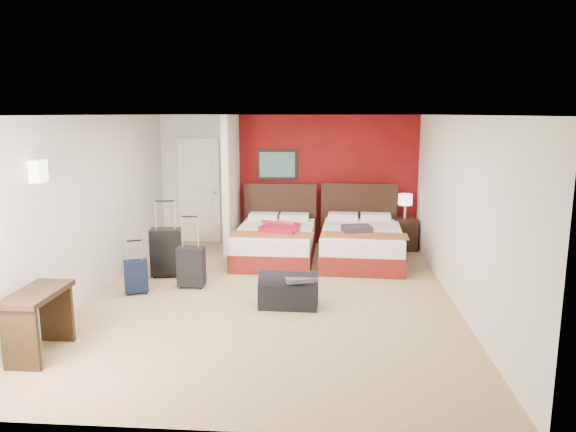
# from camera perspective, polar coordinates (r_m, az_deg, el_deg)

# --- Properties ---
(ground) EXTENTS (6.50, 6.50, 0.00)m
(ground) POSITION_cam_1_polar(r_m,az_deg,el_deg) (7.59, -1.86, -8.56)
(ground) COLOR tan
(ground) RESTS_ON ground
(room_walls) EXTENTS (5.02, 6.52, 2.50)m
(room_walls) POSITION_cam_1_polar(r_m,az_deg,el_deg) (8.90, -9.97, 2.51)
(room_walls) COLOR silver
(room_walls) RESTS_ON ground
(red_accent_panel) EXTENTS (3.50, 0.04, 2.50)m
(red_accent_panel) POSITION_cam_1_polar(r_m,az_deg,el_deg) (10.43, 4.09, 3.81)
(red_accent_panel) COLOR maroon
(red_accent_panel) RESTS_ON ground
(partition_wall) EXTENTS (0.12, 1.20, 2.50)m
(partition_wall) POSITION_cam_1_polar(r_m,az_deg,el_deg) (9.97, -6.05, 3.46)
(partition_wall) COLOR silver
(partition_wall) RESTS_ON ground
(entry_door) EXTENTS (0.82, 0.06, 2.05)m
(entry_door) POSITION_cam_1_polar(r_m,az_deg,el_deg) (10.73, -9.42, 2.68)
(entry_door) COLOR silver
(entry_door) RESTS_ON ground
(bed_left) EXTENTS (1.36, 1.91, 0.56)m
(bed_left) POSITION_cam_1_polar(r_m,az_deg,el_deg) (9.36, -1.37, -2.99)
(bed_left) COLOR silver
(bed_left) RESTS_ON ground
(bed_right) EXTENTS (1.46, 2.01, 0.58)m
(bed_right) POSITION_cam_1_polar(r_m,az_deg,el_deg) (9.33, 7.80, -3.08)
(bed_right) COLOR silver
(bed_right) RESTS_ON ground
(red_suitcase_open) EXTENTS (0.80, 0.96, 0.10)m
(red_suitcase_open) POSITION_cam_1_polar(r_m,az_deg,el_deg) (9.18, -0.82, -1.12)
(red_suitcase_open) COLOR #B30F26
(red_suitcase_open) RESTS_ON bed_left
(jacket_bundle) EXTENTS (0.53, 0.46, 0.11)m
(jacket_bundle) POSITION_cam_1_polar(r_m,az_deg,el_deg) (8.96, 7.33, -1.38)
(jacket_bundle) COLOR #37363B
(jacket_bundle) RESTS_ON bed_right
(nightstand) EXTENTS (0.47, 0.47, 0.60)m
(nightstand) POSITION_cam_1_polar(r_m,az_deg,el_deg) (10.29, 12.22, -1.88)
(nightstand) COLOR black
(nightstand) RESTS_ON ground
(table_lamp) EXTENTS (0.34, 0.34, 0.46)m
(table_lamp) POSITION_cam_1_polar(r_m,az_deg,el_deg) (10.19, 12.34, 1.01)
(table_lamp) COLOR beige
(table_lamp) RESTS_ON nightstand
(suitcase_black) EXTENTS (0.52, 0.37, 0.73)m
(suitcase_black) POSITION_cam_1_polar(r_m,az_deg,el_deg) (8.63, -12.74, -3.90)
(suitcase_black) COLOR black
(suitcase_black) RESTS_ON ground
(suitcase_charcoal) EXTENTS (0.39, 0.25, 0.57)m
(suitcase_charcoal) POSITION_cam_1_polar(r_m,az_deg,el_deg) (8.03, -10.24, -5.48)
(suitcase_charcoal) COLOR black
(suitcase_charcoal) RESTS_ON ground
(suitcase_navy) EXTENTS (0.38, 0.31, 0.45)m
(suitcase_navy) POSITION_cam_1_polar(r_m,az_deg,el_deg) (7.94, -15.84, -6.38)
(suitcase_navy) COLOR black
(suitcase_navy) RESTS_ON ground
(duffel_bag) EXTENTS (0.78, 0.43, 0.39)m
(duffel_bag) POSITION_cam_1_polar(r_m,az_deg,el_deg) (7.15, 0.07, -8.13)
(duffel_bag) COLOR black
(duffel_bag) RESTS_ON ground
(jacket_draped) EXTENTS (0.49, 0.44, 0.05)m
(jacket_draped) POSITION_cam_1_polar(r_m,az_deg,el_deg) (7.03, 1.26, -6.58)
(jacket_draped) COLOR #3E3F44
(jacket_draped) RESTS_ON duffel_bag
(desk) EXTENTS (0.43, 0.85, 0.71)m
(desk) POSITION_cam_1_polar(r_m,az_deg,el_deg) (6.31, -24.93, -10.29)
(desk) COLOR #311E10
(desk) RESTS_ON ground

